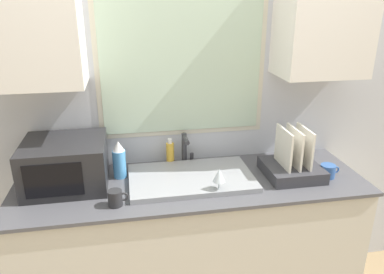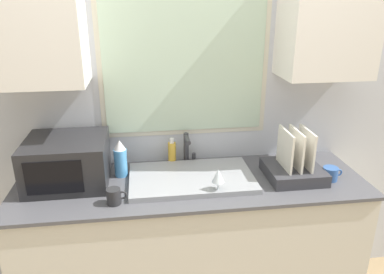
# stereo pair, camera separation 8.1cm
# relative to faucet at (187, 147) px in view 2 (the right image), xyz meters

# --- Properties ---
(countertop) EXTENTS (1.98, 0.64, 0.94)m
(countertop) POSITION_rel_faucet_xyz_m (-0.00, -0.24, -0.58)
(countertop) COLOR beige
(countertop) RESTS_ON ground_plane
(wall_back) EXTENTS (6.00, 0.38, 2.60)m
(wall_back) POSITION_rel_faucet_xyz_m (-0.00, 0.07, 0.34)
(wall_back) COLOR silver
(wall_back) RESTS_ON ground_plane
(sink_basin) EXTENTS (0.70, 0.43, 0.03)m
(sink_basin) POSITION_rel_faucet_xyz_m (-0.01, -0.23, -0.10)
(sink_basin) COLOR gray
(sink_basin) RESTS_ON countertop
(faucet) EXTENTS (0.08, 0.14, 0.20)m
(faucet) POSITION_rel_faucet_xyz_m (0.00, 0.00, 0.00)
(faucet) COLOR #333338
(faucet) RESTS_ON countertop
(microwave) EXTENTS (0.44, 0.40, 0.26)m
(microwave) POSITION_rel_faucet_xyz_m (-0.69, -0.16, 0.01)
(microwave) COLOR #232326
(microwave) RESTS_ON countertop
(dish_rack) EXTENTS (0.31, 0.31, 0.29)m
(dish_rack) POSITION_rel_faucet_xyz_m (0.59, -0.27, -0.05)
(dish_rack) COLOR #333338
(dish_rack) RESTS_ON countertop
(spray_bottle) EXTENTS (0.08, 0.08, 0.22)m
(spray_bottle) POSITION_rel_faucet_xyz_m (-0.40, -0.11, -0.01)
(spray_bottle) COLOR #4C99D8
(spray_bottle) RESTS_ON countertop
(soap_bottle) EXTENTS (0.05, 0.05, 0.17)m
(soap_bottle) POSITION_rel_faucet_xyz_m (-0.09, 0.00, -0.04)
(soap_bottle) COLOR gold
(soap_bottle) RESTS_ON countertop
(mug_near_sink) EXTENTS (0.10, 0.07, 0.08)m
(mug_near_sink) POSITION_rel_faucet_xyz_m (-0.42, -0.43, -0.07)
(mug_near_sink) COLOR #262628
(mug_near_sink) RESTS_ON countertop
(wine_glass) EXTENTS (0.07, 0.07, 0.15)m
(wine_glass) POSITION_rel_faucet_xyz_m (0.11, -0.41, -0.01)
(wine_glass) COLOR silver
(wine_glass) RESTS_ON countertop
(mug_by_rack) EXTENTS (0.12, 0.09, 0.08)m
(mug_by_rack) POSITION_rel_faucet_xyz_m (0.78, -0.33, -0.08)
(mug_by_rack) COLOR #335999
(mug_by_rack) RESTS_ON countertop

